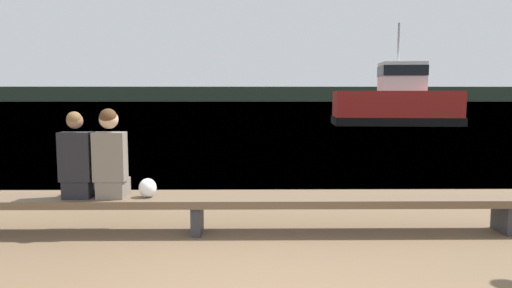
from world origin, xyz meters
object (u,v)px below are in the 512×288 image
(person_left, at_px, (77,161))
(bench_main, at_px, (197,203))
(person_right, at_px, (111,158))
(shopping_bag, at_px, (148,188))
(tugboat_red, at_px, (396,105))

(person_left, bearing_deg, bench_main, -0.39)
(bench_main, relative_size, person_right, 7.51)
(bench_main, height_order, person_right, person_right)
(shopping_bag, distance_m, tugboat_red, 23.68)
(person_left, distance_m, shopping_bag, 0.91)
(person_left, bearing_deg, shopping_bag, 0.99)
(person_left, height_order, shopping_bag, person_left)
(person_right, height_order, tugboat_red, tugboat_red)
(person_left, relative_size, person_right, 0.97)
(person_left, height_order, tugboat_red, tugboat_red)
(bench_main, height_order, person_left, person_left)
(bench_main, distance_m, person_left, 1.55)
(person_left, relative_size, shopping_bag, 4.51)
(person_right, bearing_deg, shopping_bag, 2.31)
(person_left, relative_size, tugboat_red, 0.14)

